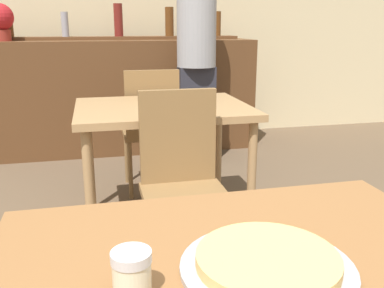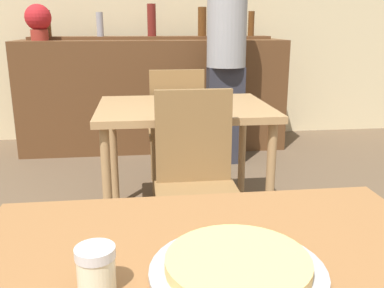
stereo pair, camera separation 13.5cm
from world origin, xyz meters
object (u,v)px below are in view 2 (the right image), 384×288
object	(u,v)px
pizza_tray	(238,267)
person_standing	(226,52)
chair_far_side_back	(176,123)
chair_far_side_front	(196,174)
potted_plant	(38,20)
cheese_shaker	(96,269)

from	to	relation	value
pizza_tray	person_standing	size ratio (longest dim) A/B	0.19
chair_far_side_back	person_standing	xyz separation A→B (m)	(0.50, 0.67, 0.46)
chair_far_side_front	pizza_tray	world-z (taller)	chair_far_side_front
pizza_tray	person_standing	distance (m)	3.07
potted_plant	person_standing	bearing A→B (deg)	-17.64
pizza_tray	cheese_shaker	size ratio (longest dim) A/B	3.96
person_standing	chair_far_side_front	bearing A→B (deg)	-105.65
cheese_shaker	person_standing	distance (m)	3.15
chair_far_side_back	potted_plant	world-z (taller)	potted_plant
chair_far_side_front	chair_far_side_back	distance (m)	1.12
chair_far_side_back	pizza_tray	size ratio (longest dim) A/B	2.72
person_standing	potted_plant	xyz separation A→B (m)	(-1.67, 0.53, 0.27)
chair_far_side_back	pizza_tray	xyz separation A→B (m)	(-0.08, -2.34, 0.25)
chair_far_side_front	pizza_tray	size ratio (longest dim) A/B	2.72
cheese_shaker	potted_plant	distance (m)	3.68
cheese_shaker	person_standing	xyz separation A→B (m)	(0.85, 3.03, 0.19)
pizza_tray	cheese_shaker	bearing A→B (deg)	-175.56
chair_far_side_back	potted_plant	size ratio (longest dim) A/B	2.84
chair_far_side_front	potted_plant	distance (m)	2.70
person_standing	pizza_tray	bearing A→B (deg)	-100.96
cheese_shaker	person_standing	bearing A→B (deg)	74.40
pizza_tray	person_standing	xyz separation A→B (m)	(0.58, 3.01, 0.21)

